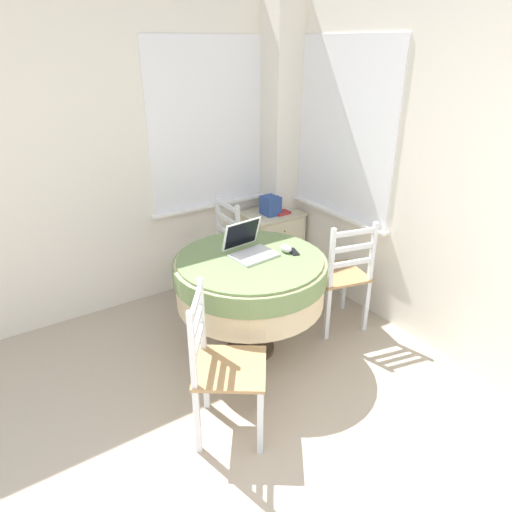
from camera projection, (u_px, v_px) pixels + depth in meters
name	position (u px, v px, depth m)	size (l,w,h in m)	color
corner_room_shell	(262.00, 178.00, 3.18)	(4.64, 4.81, 2.55)	white
round_dining_table	(250.00, 278.00, 3.24)	(1.08, 1.08, 0.78)	#4C3D2D
laptop	(250.00, 248.00, 3.21)	(0.33, 0.32, 0.23)	silver
computer_mouse	(286.00, 248.00, 3.25)	(0.07, 0.10, 0.05)	silver
cell_phone	(294.00, 252.00, 3.26)	(0.09, 0.13, 0.01)	black
dining_chair_near_back_window	(215.00, 255.00, 3.97)	(0.42, 0.41, 0.94)	#A87F51
dining_chair_near_right_window	(341.00, 276.00, 3.61)	(0.48, 0.49, 0.94)	#A87F51
dining_chair_camera_near	(223.00, 367.00, 2.60)	(0.56, 0.56, 0.94)	#A87F51
corner_cabinet	(271.00, 243.00, 4.53)	(0.55, 0.44, 0.65)	beige
storage_box	(270.00, 205.00, 4.31)	(0.15, 0.16, 0.18)	#2D4C93
book_on_cabinet	(279.00, 211.00, 4.39)	(0.14, 0.21, 0.02)	#BC3338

